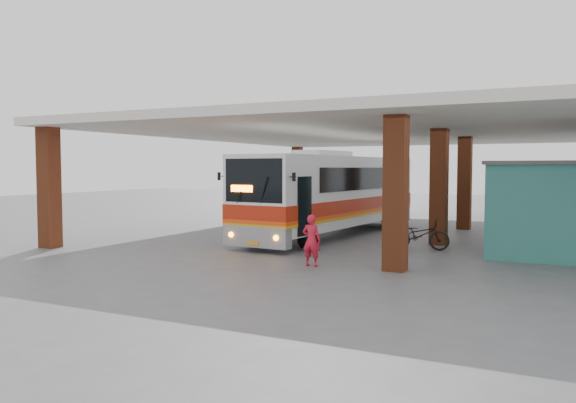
# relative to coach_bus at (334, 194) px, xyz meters

# --- Properties ---
(ground) EXTENTS (90.00, 90.00, 0.00)m
(ground) POSITION_rel_coach_bus_xyz_m (1.63, -4.04, -1.78)
(ground) COLOR #515154
(ground) RESTS_ON ground
(brick_columns) EXTENTS (20.10, 21.60, 4.35)m
(brick_columns) POSITION_rel_coach_bus_xyz_m (3.06, 0.96, 0.39)
(brick_columns) COLOR brown
(brick_columns) RESTS_ON ground
(canopy_roof) EXTENTS (21.00, 23.00, 0.30)m
(canopy_roof) POSITION_rel_coach_bus_xyz_m (2.13, 2.46, 2.72)
(canopy_roof) COLOR beige
(canopy_roof) RESTS_ON brick_columns
(shop_building) EXTENTS (5.20, 8.20, 3.11)m
(shop_building) POSITION_rel_coach_bus_xyz_m (9.12, -0.04, -0.22)
(shop_building) COLOR teal
(shop_building) RESTS_ON ground
(coach_bus) EXTENTS (3.61, 12.49, 3.59)m
(coach_bus) POSITION_rel_coach_bus_xyz_m (0.00, 0.00, 0.00)
(coach_bus) COLOR white
(coach_bus) RESTS_ON ground
(motorcycle) EXTENTS (2.12, 0.98, 1.07)m
(motorcycle) POSITION_rel_coach_bus_xyz_m (4.31, -2.69, -1.25)
(motorcycle) COLOR black
(motorcycle) RESTS_ON ground
(pedestrian) EXTENTS (0.57, 0.38, 1.53)m
(pedestrian) POSITION_rel_coach_bus_xyz_m (2.24, -7.44, -1.02)
(pedestrian) COLOR red
(pedestrian) RESTS_ON ground
(red_chair) EXTENTS (0.55, 0.55, 0.83)m
(red_chair) POSITION_rel_coach_bus_xyz_m (6.06, 3.93, -1.40)
(red_chair) COLOR red
(red_chair) RESTS_ON ground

